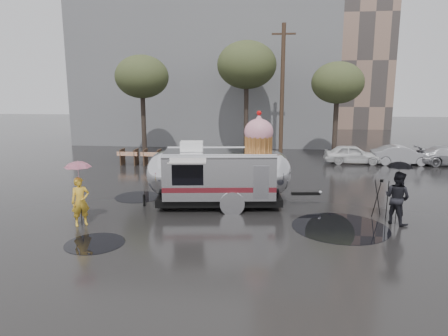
# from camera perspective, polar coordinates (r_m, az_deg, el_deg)

# --- Properties ---
(ground) EXTENTS (120.00, 120.00, 0.00)m
(ground) POSITION_cam_1_polar(r_m,az_deg,el_deg) (14.80, -0.39, -7.18)
(ground) COLOR black
(ground) RESTS_ON ground
(puddles) EXTENTS (10.83, 9.74, 0.01)m
(puddles) POSITION_cam_1_polar(r_m,az_deg,el_deg) (15.22, 1.15, -6.64)
(puddles) COLOR black
(puddles) RESTS_ON ground
(grey_building) EXTENTS (22.00, 12.00, 13.00)m
(grey_building) POSITION_cam_1_polar(r_m,az_deg,el_deg) (38.42, -2.09, 13.86)
(grey_building) COLOR slate
(grey_building) RESTS_ON ground
(utility_pole) EXTENTS (1.60, 0.28, 9.00)m
(utility_pole) POSITION_cam_1_polar(r_m,az_deg,el_deg) (27.96, 8.31, 10.94)
(utility_pole) COLOR #473323
(utility_pole) RESTS_ON ground
(tree_left) EXTENTS (3.64, 3.64, 6.95)m
(tree_left) POSITION_cam_1_polar(r_m,az_deg,el_deg) (28.33, -11.65, 12.58)
(tree_left) COLOR #382D26
(tree_left) RESTS_ON ground
(tree_mid) EXTENTS (4.20, 4.20, 8.03)m
(tree_mid) POSITION_cam_1_polar(r_m,az_deg,el_deg) (29.05, 3.26, 14.43)
(tree_mid) COLOR #382D26
(tree_mid) RESTS_ON ground
(tree_right) EXTENTS (3.36, 3.36, 6.42)m
(tree_right) POSITION_cam_1_polar(r_m,az_deg,el_deg) (27.30, 15.91, 11.55)
(tree_right) COLOR #382D26
(tree_right) RESTS_ON ground
(barricade_row) EXTENTS (4.30, 0.80, 1.00)m
(barricade_row) POSITION_cam_1_polar(r_m,az_deg,el_deg) (25.33, -10.21, 1.56)
(barricade_row) COLOR #473323
(barricade_row) RESTS_ON ground
(parked_cars) EXTENTS (13.20, 1.90, 1.50)m
(parked_cars) POSITION_cam_1_polar(r_m,az_deg,el_deg) (28.12, 27.47, 1.82)
(parked_cars) COLOR silver
(parked_cars) RESTS_ON ground
(airstream_trailer) EXTENTS (7.25, 3.34, 3.93)m
(airstream_trailer) POSITION_cam_1_polar(r_m,az_deg,el_deg) (16.01, -0.38, -0.67)
(airstream_trailer) COLOR silver
(airstream_trailer) RESTS_ON ground
(person_left) EXTENTS (0.73, 0.70, 1.70)m
(person_left) POSITION_cam_1_polar(r_m,az_deg,el_deg) (14.70, -19.83, -4.53)
(person_left) COLOR gold
(person_left) RESTS_ON ground
(umbrella_pink) EXTENTS (1.10, 1.10, 2.30)m
(umbrella_pink) POSITION_cam_1_polar(r_m,az_deg,el_deg) (14.46, -20.11, -0.42)
(umbrella_pink) COLOR pink
(umbrella_pink) RESTS_ON ground
(person_right) EXTENTS (0.97, 1.00, 1.87)m
(person_right) POSITION_cam_1_polar(r_m,az_deg,el_deg) (15.22, 23.51, -3.93)
(person_right) COLOR black
(person_right) RESTS_ON ground
(umbrella_black) EXTENTS (1.04, 1.04, 2.26)m
(umbrella_black) POSITION_cam_1_polar(r_m,az_deg,el_deg) (15.02, 23.79, -0.37)
(umbrella_black) COLOR black
(umbrella_black) RESTS_ON ground
(tripod) EXTENTS (0.58, 0.56, 1.43)m
(tripod) POSITION_cam_1_polar(r_m,az_deg,el_deg) (15.85, 21.47, -3.60)
(tripod) COLOR black
(tripod) RESTS_ON ground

